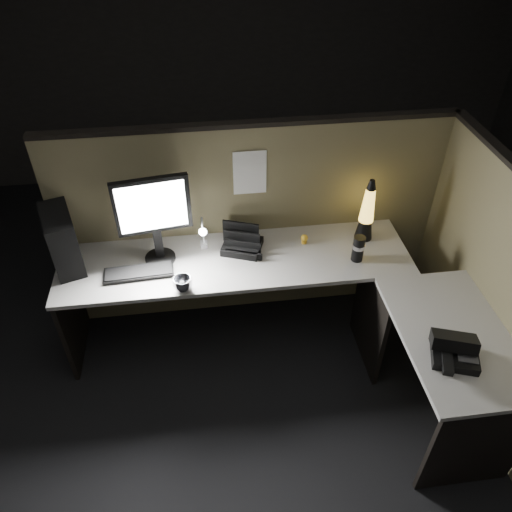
{
  "coord_description": "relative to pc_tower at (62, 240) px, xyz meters",
  "views": [
    {
      "loc": [
        -0.34,
        -1.9,
        2.83
      ],
      "look_at": [
        -0.05,
        0.35,
        0.95
      ],
      "focal_mm": 35.0,
      "sensor_mm": 36.0,
      "label": 1
    }
  ],
  "objects": [
    {
      "name": "floor",
      "position": [
        1.22,
        -0.69,
        -0.92
      ],
      "size": [
        6.0,
        6.0,
        0.0
      ],
      "primitive_type": "plane",
      "color": "black",
      "rests_on": "ground"
    },
    {
      "name": "room_shell",
      "position": [
        1.22,
        -0.69,
        0.7
      ],
      "size": [
        6.0,
        6.0,
        6.0
      ],
      "color": "silver",
      "rests_on": "ground"
    },
    {
      "name": "partition_back",
      "position": [
        1.22,
        0.24,
        -0.17
      ],
      "size": [
        2.66,
        0.06,
        1.5
      ],
      "primitive_type": "cube",
      "color": "#6C6444",
      "rests_on": "ground"
    },
    {
      "name": "partition_right",
      "position": [
        2.55,
        -0.59,
        -0.17
      ],
      "size": [
        0.06,
        1.66,
        1.5
      ],
      "primitive_type": "cube",
      "color": "#6C6444",
      "rests_on": "ground"
    },
    {
      "name": "desk",
      "position": [
        1.4,
        -0.44,
        -0.34
      ],
      "size": [
        2.6,
        1.6,
        0.73
      ],
      "color": "#ABA9A2",
      "rests_on": "ground"
    },
    {
      "name": "pc_tower",
      "position": [
        0.0,
        0.0,
        0.0
      ],
      "size": [
        0.27,
        0.4,
        0.39
      ],
      "primitive_type": "cube",
      "rotation": [
        0.0,
        0.0,
        0.31
      ],
      "color": "black",
      "rests_on": "desk"
    },
    {
      "name": "monitor",
      "position": [
        0.58,
        -0.01,
        0.17
      ],
      "size": [
        0.46,
        0.2,
        0.6
      ],
      "rotation": [
        0.0,
        0.0,
        0.14
      ],
      "color": "black",
      "rests_on": "desk"
    },
    {
      "name": "keyboard",
      "position": [
        0.45,
        -0.16,
        -0.18
      ],
      "size": [
        0.44,
        0.17,
        0.02
      ],
      "primitive_type": "cube",
      "rotation": [
        0.0,
        0.0,
        0.06
      ],
      "color": "black",
      "rests_on": "desk"
    },
    {
      "name": "mouse",
      "position": [
        0.72,
        -0.35,
        -0.18
      ],
      "size": [
        0.1,
        0.08,
        0.03
      ],
      "primitive_type": "ellipsoid",
      "rotation": [
        0.0,
        0.0,
        -0.35
      ],
      "color": "black",
      "rests_on": "desk"
    },
    {
      "name": "clip_lamp",
      "position": [
        0.87,
        -0.01,
        -0.04
      ],
      "size": [
        0.05,
        0.2,
        0.26
      ],
      "color": "silver",
      "rests_on": "desk"
    },
    {
      "name": "organizer",
      "position": [
        1.13,
        0.01,
        -0.15
      ],
      "size": [
        0.31,
        0.29,
        0.19
      ],
      "rotation": [
        0.0,
        0.0,
        -0.36
      ],
      "color": "black",
      "rests_on": "desk"
    },
    {
      "name": "lava_lamp",
      "position": [
        1.97,
        0.03,
        -0.01
      ],
      "size": [
        0.12,
        0.12,
        0.45
      ],
      "color": "black",
      "rests_on": "desk"
    },
    {
      "name": "travel_mug",
      "position": [
        1.86,
        -0.2,
        -0.1
      ],
      "size": [
        0.08,
        0.08,
        0.18
      ],
      "primitive_type": "cylinder",
      "color": "black",
      "rests_on": "desk"
    },
    {
      "name": "steel_mug",
      "position": [
        0.73,
        -0.34,
        -0.15
      ],
      "size": [
        0.14,
        0.14,
        0.09
      ],
      "primitive_type": "imported",
      "rotation": [
        0.0,
        0.0,
        0.21
      ],
      "color": "#B9B9C0",
      "rests_on": "desk"
    },
    {
      "name": "figurine",
      "position": [
        1.55,
        0.01,
        -0.15
      ],
      "size": [
        0.05,
        0.05,
        0.05
      ],
      "primitive_type": "sphere",
      "color": "gold",
      "rests_on": "desk"
    },
    {
      "name": "pinned_paper",
      "position": [
        1.21,
        0.2,
        0.27
      ],
      "size": [
        0.22,
        0.0,
        0.31
      ],
      "primitive_type": "cube",
      "color": "white",
      "rests_on": "partition_back"
    },
    {
      "name": "desk_phone",
      "position": [
        2.13,
        -1.04,
        -0.14
      ],
      "size": [
        0.29,
        0.28,
        0.14
      ],
      "rotation": [
        0.0,
        0.0,
        -0.34
      ],
      "color": "black",
      "rests_on": "desk"
    }
  ]
}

